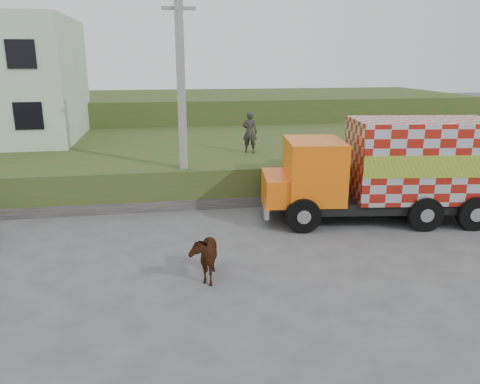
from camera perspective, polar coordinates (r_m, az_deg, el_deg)
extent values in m
plane|color=#474749|center=(14.12, -1.60, -7.04)|extent=(120.00, 120.00, 0.00)
cube|color=#28531B|center=(23.43, -5.03, 4.16)|extent=(40.00, 12.00, 1.50)
cube|color=#28531B|center=(35.15, -6.68, 9.29)|extent=(40.00, 12.00, 3.00)
cube|color=#595651|center=(17.89, -9.85, -1.57)|extent=(16.00, 0.50, 0.40)
cube|color=gray|center=(17.56, -7.13, 10.89)|extent=(0.30, 0.30, 8.00)
cube|color=gray|center=(17.57, -7.51, 21.33)|extent=(1.20, 0.12, 0.12)
cube|color=black|center=(17.28, 16.95, -1.02)|extent=(7.30, 3.17, 0.36)
cube|color=#E7600C|center=(16.34, 8.97, 2.69)|extent=(2.16, 2.61, 2.08)
cube|color=#E7600C|center=(16.31, 4.75, 0.54)|extent=(1.31, 2.30, 0.94)
cube|color=silver|center=(17.38, 21.25, 3.81)|extent=(5.06, 3.09, 2.70)
cube|color=yellow|center=(16.25, 22.96, 2.84)|extent=(4.75, 0.65, 0.73)
cube|color=yellow|center=(18.52, 19.74, 4.65)|extent=(4.75, 0.65, 0.73)
cube|color=silver|center=(16.43, 2.90, -1.57)|extent=(0.46, 2.39, 0.31)
cylinder|color=black|center=(15.46, 7.71, -2.84)|extent=(1.18, 0.51, 1.14)
cylinder|color=black|center=(17.71, 6.42, -0.36)|extent=(1.18, 0.51, 1.14)
cylinder|color=black|center=(16.63, 21.62, -2.50)|extent=(1.18, 0.51, 1.14)
cylinder|color=black|center=(18.74, 18.77, -0.21)|extent=(1.18, 0.51, 1.14)
cylinder|color=black|center=(17.36, 26.65, -2.34)|extent=(1.18, 0.51, 1.14)
cylinder|color=black|center=(19.39, 23.37, -0.15)|extent=(1.18, 0.51, 1.14)
imported|color=black|center=(12.20, -4.46, -7.61)|extent=(0.87, 1.60, 1.29)
imported|color=#302E2B|center=(20.71, 1.19, 7.32)|extent=(0.77, 0.64, 1.82)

